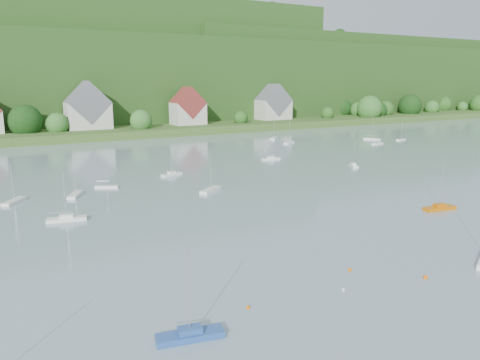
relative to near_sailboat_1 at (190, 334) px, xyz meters
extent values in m
cube|color=#375720|center=(17.37, 162.03, 1.07)|extent=(600.00, 60.00, 3.00)
cube|color=#1C3E14|center=(17.37, 237.03, 19.57)|extent=(620.00, 160.00, 40.00)
cube|color=#1C3E14|center=(27.37, 232.03, 27.57)|extent=(240.00, 130.00, 60.00)
cube|color=#1C3E14|center=(177.37, 217.03, 21.57)|extent=(200.00, 110.00, 48.00)
sphere|color=#234C16|center=(236.19, 158.55, 5.90)|extent=(10.24, 10.24, 10.24)
sphere|color=#245720|center=(158.87, 142.25, 6.76)|extent=(12.88, 12.88, 12.88)
sphere|color=black|center=(156.72, 159.97, 5.97)|extent=(10.46, 10.46, 10.46)
sphere|color=#234C16|center=(135.80, 146.93, 4.67)|extent=(6.45, 6.45, 6.45)
sphere|color=#245720|center=(245.55, 151.90, 4.64)|extent=(6.37, 6.37, 6.37)
sphere|color=black|center=(169.38, 156.03, 6.04)|extent=(10.68, 10.68, 10.68)
sphere|color=black|center=(195.27, 148.45, 6.75)|extent=(12.85, 12.85, 12.85)
sphere|color=#245720|center=(10.58, 145.91, 5.23)|extent=(8.19, 8.19, 8.19)
sphere|color=#245720|center=(171.33, 152.38, 5.99)|extent=(10.50, 10.50, 10.50)
sphere|color=black|center=(170.14, 146.30, 5.19)|extent=(8.05, 8.05, 8.05)
sphere|color=#245720|center=(64.22, 154.11, 6.53)|extent=(12.16, 12.16, 12.16)
sphere|color=#245720|center=(40.36, 141.96, 5.41)|extent=(8.73, 8.73, 8.73)
sphere|color=#234C16|center=(216.01, 149.78, 5.09)|extent=(7.74, 7.74, 7.74)
sphere|color=#234C16|center=(176.41, 148.14, 5.45)|extent=(8.84, 8.84, 8.84)
sphere|color=#234C16|center=(253.23, 146.27, 6.24)|extent=(11.28, 11.28, 11.28)
sphere|color=#234C16|center=(85.21, 143.72, 4.60)|extent=(6.24, 6.24, 6.24)
sphere|color=black|center=(106.80, 156.57, 5.23)|extent=(8.16, 8.16, 8.16)
sphere|color=#245720|center=(162.14, 154.35, 5.20)|extent=(8.09, 8.09, 8.09)
sphere|color=#245720|center=(214.51, 149.33, 5.22)|extent=(8.14, 8.14, 8.14)
sphere|color=black|center=(0.37, 148.39, 6.45)|extent=(11.92, 11.92, 11.92)
sphere|color=#234C16|center=(56.87, 217.06, 59.82)|extent=(12.83, 12.83, 12.83)
sphere|color=#234C16|center=(18.48, 241.68, 59.80)|extent=(12.73, 12.73, 12.73)
sphere|color=#234C16|center=(100.77, 206.56, 59.59)|extent=(11.50, 11.50, 11.50)
sphere|color=#234C16|center=(78.08, 236.91, 60.14)|extent=(14.65, 14.65, 14.65)
sphere|color=#234C16|center=(136.81, 200.61, 59.28)|extent=(9.76, 9.76, 9.76)
sphere|color=#245720|center=(131.88, 205.01, 59.15)|extent=(9.00, 9.00, 9.00)
sphere|color=#234C16|center=(118.40, 220.00, 58.98)|extent=(8.03, 8.03, 8.03)
sphere|color=#245720|center=(194.02, 220.33, 47.24)|extent=(9.52, 9.52, 9.52)
sphere|color=#245720|center=(250.57, 221.03, 47.17)|extent=(9.12, 9.12, 9.12)
sphere|color=#245720|center=(117.85, 220.39, 48.19)|extent=(14.97, 14.97, 14.97)
sphere|color=black|center=(179.29, 190.88, 46.89)|extent=(7.52, 7.52, 7.52)
sphere|color=#234C16|center=(96.04, 217.85, 47.28)|extent=(9.78, 9.78, 9.78)
sphere|color=#234C16|center=(137.06, 216.74, 47.68)|extent=(12.02, 12.02, 12.02)
sphere|color=black|center=(155.27, 198.05, 47.60)|extent=(11.57, 11.57, 11.57)
sphere|color=#234C16|center=(139.80, 184.76, 47.79)|extent=(12.65, 12.65, 12.65)
sphere|color=#245720|center=(160.01, 190.40, 47.02)|extent=(8.28, 8.28, 8.28)
sphere|color=black|center=(185.27, 226.33, 46.88)|extent=(7.47, 7.47, 7.47)
sphere|color=#245720|center=(116.51, 209.25, 47.23)|extent=(9.48, 9.48, 9.48)
sphere|color=black|center=(206.81, 233.25, 41.05)|extent=(8.43, 8.43, 8.43)
sphere|color=black|center=(199.44, 206.71, 41.94)|extent=(13.54, 13.54, 13.54)
sphere|color=black|center=(136.04, 214.38, 42.21)|extent=(15.08, 15.08, 15.08)
sphere|color=#245720|center=(125.78, 230.05, 42.37)|extent=(15.99, 15.99, 15.99)
sphere|color=black|center=(13.67, 234.24, 42.32)|extent=(15.72, 15.72, 15.72)
sphere|color=#245720|center=(235.78, 263.52, 42.05)|extent=(14.17, 14.17, 14.17)
sphere|color=#234C16|center=(28.25, 229.95, 41.42)|extent=(10.54, 10.54, 10.54)
sphere|color=black|center=(250.47, 196.02, 42.05)|extent=(14.14, 14.14, 14.14)
cube|color=beige|center=(22.37, 150.03, 7.57)|extent=(16.00, 11.00, 10.00)
cube|color=slate|center=(22.37, 150.03, 12.57)|extent=(16.00, 11.44, 16.00)
cube|color=beige|center=(62.37, 148.03, 7.07)|extent=(13.00, 10.00, 9.00)
cube|color=maroon|center=(62.37, 148.03, 11.57)|extent=(13.00, 10.40, 13.00)
cube|color=beige|center=(107.37, 152.03, 7.07)|extent=(15.00, 10.00, 9.00)
cube|color=slate|center=(107.37, 152.03, 11.57)|extent=(15.00, 10.40, 15.00)
cube|color=#274E97|center=(0.00, 0.00, -0.14)|extent=(5.94, 2.69, 0.57)
cube|color=#274E97|center=(0.00, 0.00, 0.40)|extent=(2.19, 1.49, 0.50)
cylinder|color=silver|center=(0.00, 0.00, 3.73)|extent=(0.10, 0.10, 7.17)
cylinder|color=silver|center=(-0.84, 0.17, 1.05)|extent=(3.11, 0.69, 0.08)
cube|color=#C06106|center=(52.10, 16.28, -0.14)|extent=(6.00, 2.48, 0.58)
cube|color=#C06106|center=(52.10, 16.28, 0.41)|extent=(2.19, 1.43, 0.50)
cylinder|color=silver|center=(52.10, 16.28, 3.80)|extent=(0.10, 0.10, 7.28)
cylinder|color=silver|center=(51.23, 16.41, 1.06)|extent=(3.18, 0.56, 0.08)
sphere|color=#F96200|center=(6.96, 2.27, -0.43)|extent=(0.38, 0.38, 0.38)
sphere|color=silver|center=(17.40, 0.70, -0.43)|extent=(0.42, 0.42, 0.42)
sphere|color=#F96200|center=(27.31, -1.36, -0.43)|extent=(0.49, 0.49, 0.49)
sphere|color=#F96200|center=(21.52, 4.29, -0.43)|extent=(0.45, 0.45, 0.45)
cube|color=white|center=(24.26, 46.70, -0.13)|extent=(5.78, 4.82, 0.59)
cylinder|color=silver|center=(24.26, 46.70, 3.88)|extent=(0.10, 0.10, 7.42)
cylinder|color=silver|center=(23.54, 46.18, 1.07)|extent=(2.69, 1.98, 0.08)
cube|color=white|center=(118.03, 84.20, -0.19)|extent=(4.94, 2.53, 0.48)
cylinder|color=silver|center=(118.03, 84.20, 3.02)|extent=(0.10, 0.10, 5.95)
cylinder|color=silver|center=(117.34, 84.01, 0.95)|extent=(2.55, 0.76, 0.08)
cube|color=white|center=(79.80, 109.05, -0.12)|extent=(5.61, 5.49, 0.61)
cylinder|color=silver|center=(79.80, 109.05, 4.02)|extent=(0.10, 0.10, 7.67)
cylinder|color=silver|center=(79.13, 108.41, 1.09)|extent=(2.48, 2.40, 0.08)
cube|color=white|center=(67.13, 53.35, -0.19)|extent=(3.36, 4.76, 0.47)
cube|color=white|center=(67.13, 53.35, 0.29)|extent=(1.58, 1.88, 0.50)
cylinder|color=silver|center=(67.13, 53.35, 2.97)|extent=(0.10, 0.10, 5.86)
cylinder|color=silver|center=(66.80, 52.73, 0.94)|extent=(1.28, 2.31, 0.08)
cube|color=white|center=(7.31, 59.76, -0.19)|extent=(4.74, 3.23, 0.46)
cylinder|color=silver|center=(7.31, 59.76, 2.94)|extent=(0.10, 0.10, 5.81)
cylinder|color=silver|center=(6.69, 60.07, 0.94)|extent=(2.33, 1.20, 0.08)
cube|color=white|center=(0.58, 55.67, -0.15)|extent=(3.90, 5.69, 0.56)
cylinder|color=silver|center=(0.58, 55.67, 3.62)|extent=(0.10, 0.10, 6.98)
cylinder|color=silver|center=(0.21, 54.92, 1.03)|extent=(1.45, 2.78, 0.08)
cube|color=white|center=(23.19, 64.91, -0.17)|extent=(5.32, 2.84, 0.51)
cube|color=white|center=(23.19, 64.91, 0.34)|extent=(2.01, 1.48, 0.50)
cylinder|color=silver|center=(23.19, 64.91, 3.29)|extent=(0.10, 0.10, 6.41)
cylinder|color=silver|center=(22.46, 64.69, 0.99)|extent=(2.72, 0.88, 0.08)
cube|color=white|center=(-3.49, 40.03, -0.13)|extent=(6.06, 2.75, 0.59)
cube|color=white|center=(-3.49, 40.03, 0.41)|extent=(2.23, 1.52, 0.50)
cylinder|color=silver|center=(-3.49, 40.03, 3.82)|extent=(0.10, 0.10, 7.32)
cylinder|color=silver|center=(-4.35, 40.20, 1.06)|extent=(3.17, 0.71, 0.08)
cube|color=white|center=(77.90, 96.73, -0.14)|extent=(5.73, 4.23, 0.57)
cylinder|color=silver|center=(77.90, 96.73, 3.70)|extent=(0.10, 0.10, 7.12)
cylinder|color=silver|center=(77.16, 96.30, 1.04)|extent=(2.75, 1.64, 0.08)
cube|color=white|center=(109.91, 90.19, -0.13)|extent=(4.63, 5.99, 0.60)
cylinder|color=silver|center=(109.91, 90.19, 3.94)|extent=(0.10, 0.10, 7.52)
cylinder|color=silver|center=(109.43, 90.96, 1.08)|extent=(1.83, 2.84, 0.08)
cube|color=white|center=(54.32, 71.70, -0.17)|extent=(5.23, 1.61, 0.52)
cube|color=white|center=(54.32, 71.70, 0.34)|extent=(1.84, 1.07, 0.50)
cylinder|color=silver|center=(54.32, 71.70, 3.33)|extent=(0.10, 0.10, 6.48)
cylinder|color=silver|center=(53.54, 71.72, 0.99)|extent=(2.85, 0.16, 0.08)
cube|color=white|center=(102.80, 80.53, -0.18)|extent=(5.18, 2.45, 0.50)
cylinder|color=silver|center=(102.80, 80.53, 3.20)|extent=(0.10, 0.10, 6.25)
cylinder|color=silver|center=(102.07, 80.36, 0.97)|extent=(2.70, 0.68, 0.08)
cube|color=white|center=(-9.80, 55.95, -0.15)|extent=(4.47, 5.41, 0.55)
cylinder|color=silver|center=(-9.80, 55.95, 3.58)|extent=(0.10, 0.10, 6.91)
cylinder|color=silver|center=(-10.28, 55.27, 1.03)|extent=(1.83, 2.53, 0.08)
camera|label=1|loc=(-13.51, -32.89, 20.89)|focal=34.78mm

